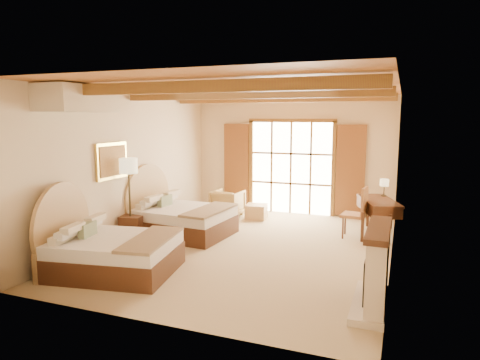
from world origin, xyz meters
The scene contains 19 objects.
floor centered at (0.00, 0.00, 0.00)m, with size 7.00×7.00×0.00m, color tan.
wall_back centered at (0.00, 3.50, 1.60)m, with size 5.50×5.50×0.00m, color beige.
wall_left centered at (-2.75, 0.00, 1.60)m, with size 7.00×7.00×0.00m, color beige.
wall_right centered at (2.75, 0.00, 1.60)m, with size 7.00×7.00×0.00m, color beige.
ceiling centered at (0.00, 0.00, 3.20)m, with size 7.00×7.00×0.00m, color #B06732.
ceiling_beams centered at (0.00, 0.00, 3.08)m, with size 5.39×4.60×0.18m, color olive, non-canonical shape.
french_doors centered at (0.00, 3.44, 1.25)m, with size 3.95×0.08×2.60m.
fireplace centered at (2.60, -2.00, 0.51)m, with size 0.46×1.40×1.16m.
painting centered at (-2.70, -0.75, 1.75)m, with size 0.06×0.95×0.75m.
canopy_valance centered at (-2.40, -2.00, 2.95)m, with size 0.70×1.40×0.45m, color beige.
bed_near centered at (-1.81, -2.16, 0.40)m, with size 2.27×1.84×1.34m.
bed_far centered at (-1.86, 0.38, 0.41)m, with size 2.18×1.71×1.36m.
nightstand centered at (-2.49, -0.42, 0.28)m, with size 0.46×0.46×0.55m, color #4F2517.
floor_lamp centered at (-2.50, -0.48, 1.52)m, with size 0.38×0.38×1.79m.
armchair centered at (-1.48, 2.46, 0.35)m, with size 0.76×0.78×0.71m, color #AC8A49.
ottoman centered at (-0.66, 2.43, 0.19)m, with size 0.52×0.52×0.37m, color #AD8155.
desk centered at (2.41, 1.95, 0.43)m, with size 1.09×1.63×0.81m.
desk_chair centered at (1.95, 1.53, 0.35)m, with size 0.56×0.56×1.14m.
desk_lamp centered at (2.49, 2.45, 1.11)m, with size 0.20×0.20×0.40m.
Camera 1 is at (2.86, -7.95, 2.64)m, focal length 32.00 mm.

